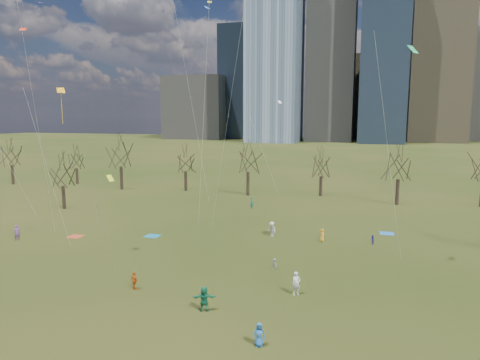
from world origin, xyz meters
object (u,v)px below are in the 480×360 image
(blanket_crimson, at_px, (75,236))
(person_4, at_px, (134,281))
(person_0, at_px, (259,335))
(person_1, at_px, (296,283))
(blanket_navy, at_px, (387,233))
(blanket_teal, at_px, (152,236))

(blanket_crimson, bearing_deg, person_4, -38.42)
(person_0, xyz_separation_m, person_1, (0.90, 7.97, 0.16))
(person_1, distance_m, person_4, 12.62)
(blanket_navy, relative_size, person_1, 0.89)
(blanket_teal, bearing_deg, blanket_navy, 18.97)
(person_1, bearing_deg, person_0, -127.87)
(blanket_teal, xyz_separation_m, person_1, (18.25, -11.25, 0.89))
(blanket_teal, relative_size, person_0, 1.08)
(person_4, bearing_deg, person_1, -139.89)
(blanket_teal, bearing_deg, blanket_crimson, -161.88)
(blanket_navy, bearing_deg, person_0, -106.31)
(blanket_crimson, xyz_separation_m, person_1, (26.48, -8.56, 0.89))
(person_1, bearing_deg, blanket_crimson, 130.69)
(blanket_crimson, height_order, person_1, person_1)
(blanket_navy, height_order, person_1, person_1)
(person_0, bearing_deg, blanket_teal, 113.97)
(blanket_teal, height_order, blanket_crimson, same)
(person_4, bearing_deg, blanket_crimson, -10.48)
(person_0, bearing_deg, blanket_navy, 55.60)
(person_1, relative_size, person_4, 1.25)
(blanket_navy, height_order, person_4, person_4)
(person_0, bearing_deg, blanket_crimson, 129.03)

